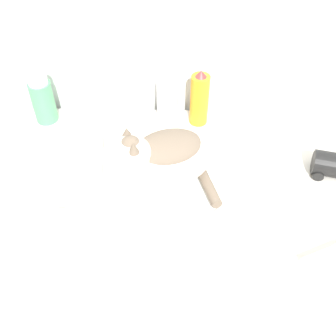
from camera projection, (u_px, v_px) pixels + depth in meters
name	position (u px, v px, depth m)	size (l,w,h in m)	color
vanity_counter	(169.00, 258.00, 1.51)	(1.15, 0.64, 0.84)	beige
sink_basin	(168.00, 182.00, 1.16)	(0.36, 0.36, 0.05)	white
cat	(163.00, 156.00, 1.08)	(0.28, 0.24, 0.18)	silver
faucet	(96.00, 154.00, 1.16)	(0.16, 0.07, 0.16)	silver
spray_bottle_trigger	(199.00, 99.00, 1.32)	(0.06, 0.06, 0.19)	orange
mouthwash_bottle	(42.00, 99.00, 1.33)	(0.07, 0.07, 0.17)	#4CA366
lotion_bottle_white	(168.00, 96.00, 1.32)	(0.07, 0.07, 0.20)	silver
cream_tube	(332.00, 253.00, 1.02)	(0.16, 0.10, 0.04)	silver
soap_bar	(64.00, 218.00, 1.10)	(0.07, 0.04, 0.02)	silver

